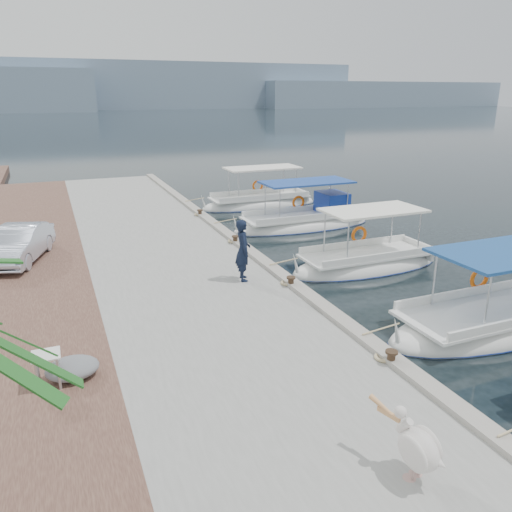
{
  "coord_description": "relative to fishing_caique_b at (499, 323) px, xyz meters",
  "views": [
    {
      "loc": [
        -6.79,
        -11.36,
        6.2
      ],
      "look_at": [
        -1.0,
        2.75,
        1.2
      ],
      "focal_mm": 35.0,
      "sensor_mm": 36.0,
      "label": 1
    }
  ],
  "objects": [
    {
      "name": "distant_hills",
      "position": [
        25.38,
        203.8,
        7.49
      ],
      "size": [
        330.0,
        60.0,
        18.0
      ],
      "color": "gray",
      "rests_on": "ground"
    },
    {
      "name": "concrete_quay",
      "position": [
        -7.23,
        7.3,
        0.13
      ],
      "size": [
        6.0,
        40.0,
        0.5
      ],
      "primitive_type": "cube",
      "color": "gray",
      "rests_on": "ground"
    },
    {
      "name": "fisherman",
      "position": [
        -5.72,
        4.94,
        1.37
      ],
      "size": [
        0.6,
        0.8,
        1.98
      ],
      "primitive_type": "imported",
      "rotation": [
        0.0,
        0.0,
        1.39
      ],
      "color": "black",
      "rests_on": "concrete_quay"
    },
    {
      "name": "pelican",
      "position": [
        -6.34,
        -4.13,
        0.93
      ],
      "size": [
        0.66,
        1.4,
        1.08
      ],
      "color": "tan",
      "rests_on": "concrete_quay"
    },
    {
      "name": "folding_table",
      "position": [
        -11.55,
        0.73,
        0.9
      ],
      "size": [
        0.55,
        0.55,
        0.73
      ],
      "color": "silver",
      "rests_on": "cobblestone_strip"
    },
    {
      "name": "tarp_bundle",
      "position": [
        -11.09,
        0.92,
        0.58
      ],
      "size": [
        1.1,
        0.9,
        0.4
      ],
      "primitive_type": "ellipsoid",
      "color": "slate",
      "rests_on": "cobblestone_strip"
    },
    {
      "name": "quay_curb",
      "position": [
        -4.45,
        7.3,
        0.44
      ],
      "size": [
        0.44,
        40.0,
        0.12
      ],
      "primitive_type": "cube",
      "color": "gray",
      "rests_on": "concrete_quay"
    },
    {
      "name": "fishing_caique_c",
      "position": [
        -0.62,
        5.55,
        0.0
      ],
      "size": [
        6.04,
        2.14,
        2.83
      ],
      "color": "white",
      "rests_on": "ground"
    },
    {
      "name": "mooring_bollards",
      "position": [
        -4.58,
        3.8,
        0.57
      ],
      "size": [
        0.28,
        20.28,
        0.33
      ],
      "color": "black",
      "rests_on": "concrete_quay"
    },
    {
      "name": "fishing_caique_e",
      "position": [
        -0.17,
        16.86,
        0.0
      ],
      "size": [
        6.95,
        2.16,
        2.83
      ],
      "color": "white",
      "rests_on": "ground"
    },
    {
      "name": "fishing_caique_d",
      "position": [
        0.04,
        11.75,
        0.07
      ],
      "size": [
        7.15,
        2.26,
        2.83
      ],
      "color": "white",
      "rests_on": "ground"
    },
    {
      "name": "ground",
      "position": [
        -4.23,
        2.3,
        -0.12
      ],
      "size": [
        400.0,
        400.0,
        0.0
      ],
      "primitive_type": "plane",
      "color": "black",
      "rests_on": "ground"
    },
    {
      "name": "cobblestone_strip",
      "position": [
        -12.23,
        7.3,
        0.13
      ],
      "size": [
        4.0,
        40.0,
        0.5
      ],
      "primitive_type": "cube",
      "color": "#50332A",
      "rests_on": "ground"
    },
    {
      "name": "parked_car",
      "position": [
        -12.35,
        9.71,
        1.0
      ],
      "size": [
        2.42,
        4.03,
        1.25
      ],
      "primitive_type": "imported",
      "rotation": [
        0.0,
        0.0,
        -0.31
      ],
      "color": "silver",
      "rests_on": "cobblestone_strip"
    },
    {
      "name": "fishing_caique_b",
      "position": [
        0.0,
        0.0,
        0.0
      ],
      "size": [
        7.28,
        2.5,
        2.83
      ],
      "color": "white",
      "rests_on": "ground"
    }
  ]
}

